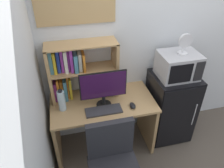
% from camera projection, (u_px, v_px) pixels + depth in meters
% --- Properties ---
extents(wall_back, '(6.40, 0.04, 2.60)m').
position_uv_depth(wall_back, '(204.00, 34.00, 2.67)').
color(wall_back, silver).
rests_on(wall_back, ground_plane).
extents(desk, '(1.17, 0.61, 0.74)m').
position_uv_depth(desk, '(103.00, 117.00, 2.59)').
color(desk, tan).
rests_on(desk, ground_plane).
extents(hutch_bookshelf, '(0.75, 0.25, 0.66)m').
position_uv_depth(hutch_bookshelf, '(73.00, 69.00, 2.35)').
color(hutch_bookshelf, tan).
rests_on(hutch_bookshelf, desk).
extents(monitor, '(0.50, 0.16, 0.43)m').
position_uv_depth(monitor, '(103.00, 87.00, 2.27)').
color(monitor, black).
rests_on(monitor, desk).
extents(keyboard, '(0.39, 0.15, 0.02)m').
position_uv_depth(keyboard, '(104.00, 111.00, 2.32)').
color(keyboard, '#333338').
rests_on(keyboard, desk).
extents(computer_mouse, '(0.06, 0.11, 0.04)m').
position_uv_depth(computer_mouse, '(133.00, 106.00, 2.38)').
color(computer_mouse, black).
rests_on(computer_mouse, desk).
extents(water_bottle, '(0.08, 0.08, 0.26)m').
position_uv_depth(water_bottle, '(62.00, 101.00, 2.29)').
color(water_bottle, silver).
rests_on(water_bottle, desk).
extents(mini_fridge, '(0.53, 0.52, 0.93)m').
position_uv_depth(mini_fridge, '(170.00, 107.00, 2.82)').
color(mini_fridge, black).
rests_on(mini_fridge, ground_plane).
extents(microwave, '(0.44, 0.36, 0.29)m').
position_uv_depth(microwave, '(178.00, 65.00, 2.47)').
color(microwave, '#ADADB2').
rests_on(microwave, mini_fridge).
extents(desk_fan, '(0.15, 0.11, 0.23)m').
position_uv_depth(desk_fan, '(185.00, 43.00, 2.32)').
color(desk_fan, silver).
rests_on(desk_fan, microwave).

